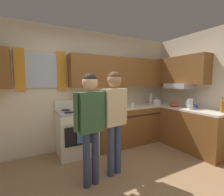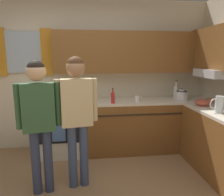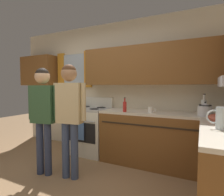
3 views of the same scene
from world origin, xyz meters
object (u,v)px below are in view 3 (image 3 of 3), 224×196
mixing_bowl (217,118)px  bottle_milk_white (204,106)px  adult_left (43,108)px  bottle_sauce_red (125,106)px  stovetop_kettle (205,109)px  water_pitcher (221,118)px  mug_ceramic_white (151,110)px  stove_oven (90,129)px  adult_in_plaid (69,107)px

mixing_bowl → bottle_milk_white: bearing=101.9°
adult_left → bottle_sauce_red: bearing=41.5°
bottle_sauce_red → adult_left: size_ratio=0.15×
stovetop_kettle → water_pitcher: bearing=-81.6°
stovetop_kettle → adult_left: 2.36m
bottle_sauce_red → stovetop_kettle: size_ratio=0.90×
mug_ceramic_white → adult_left: bearing=-146.0°
stove_oven → water_pitcher: water_pitcher is taller
bottle_milk_white → bottle_sauce_red: bearing=-165.1°
bottle_milk_white → mug_ceramic_white: bottle_milk_white is taller
adult_left → water_pitcher: bearing=2.9°
stove_oven → bottle_milk_white: size_ratio=3.51×
mug_ceramic_white → mixing_bowl: size_ratio=0.58×
mixing_bowl → adult_left: (-2.28, -0.51, 0.06)m
mixing_bowl → adult_left: bearing=-167.3°
mixing_bowl → adult_in_plaid: (-1.85, -0.43, 0.08)m
stove_oven → mixing_bowl: 2.29m
bottle_sauce_red → mixing_bowl: 1.36m
water_pitcher → adult_in_plaid: bearing=-179.1°
stovetop_kettle → adult_in_plaid: 1.94m
bottle_milk_white → adult_left: adult_left is taller
adult_left → adult_in_plaid: (0.43, 0.08, 0.02)m
mug_ceramic_white → stovetop_kettle: stovetop_kettle is taller
adult_in_plaid → adult_left: bearing=-168.8°
water_pitcher → bottle_milk_white: bearing=97.7°
bottle_sauce_red → mug_ceramic_white: bottle_sauce_red is taller
adult_left → adult_in_plaid: bearing=11.2°
stovetop_kettle → mug_ceramic_white: bearing=-177.5°
bottle_sauce_red → water_pitcher: bottle_sauce_red is taller
mixing_bowl → bottle_sauce_red: bearing=165.8°
mixing_bowl → stovetop_kettle: bearing=105.1°
water_pitcher → mug_ceramic_white: bearing=137.9°
mug_ceramic_white → mixing_bowl: (0.90, -0.42, -0.00)m
stove_oven → adult_left: size_ratio=0.69×
bottle_milk_white → adult_in_plaid: (-1.71, -1.08, 0.01)m
bottle_sauce_red → mixing_bowl: (1.32, -0.33, -0.05)m
mug_ceramic_white → stovetop_kettle: (0.78, 0.03, 0.05)m
mug_ceramic_white → water_pitcher: bearing=-42.1°
stovetop_kettle → mixing_bowl: size_ratio=1.26×
bottle_milk_white → stovetop_kettle: (0.02, -0.20, -0.02)m
stove_oven → adult_in_plaid: (0.31, -1.00, 0.56)m
adult_left → stovetop_kettle: bearing=24.1°
stove_oven → bottle_milk_white: (2.03, 0.08, 0.55)m
mug_ceramic_white → adult_in_plaid: (-0.95, -0.85, 0.08)m
bottle_sauce_red → adult_in_plaid: bearing=-124.9°
mug_ceramic_white → stovetop_kettle: 0.78m
stove_oven → mug_ceramic_white: bearing=-7.1°
mixing_bowl → adult_in_plaid: 1.90m
stove_oven → bottle_sauce_red: bearing=-15.7°
mug_ceramic_white → mixing_bowl: bearing=-24.8°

